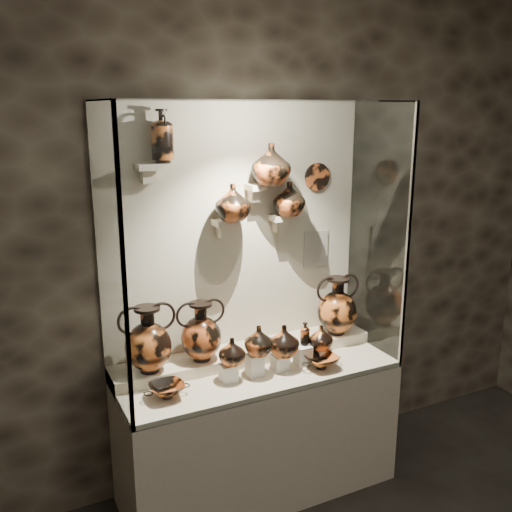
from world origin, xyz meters
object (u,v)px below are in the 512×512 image
Objects in this scene: jug_e at (321,338)px; kylix_left at (167,389)px; amphora_right at (337,305)px; jug_b at (259,340)px; ovoid_vase_c at (289,199)px; lekythos_tall at (162,132)px; amphora_mid at (201,331)px; amphora_left at (148,339)px; lekythos_small at (305,332)px; jug_a at (232,351)px; ovoid_vase_a at (233,202)px; ovoid_vase_b at (271,164)px; kylix_right at (321,361)px; jug_c at (284,341)px.

jug_e is 0.64× the size of kylix_left.
jug_e is at bearing -126.91° from amphora_right.
ovoid_vase_c reaches higher than jug_b.
amphora_mid is at bearing -36.98° from lekythos_tall.
amphora_left reaches higher than lekythos_small.
amphora_left is 1.15m from lekythos_tall.
ovoid_vase_c is at bearing -174.39° from amphora_right.
jug_b is 0.86× the size of ovoid_vase_c.
jug_a is (-0.85, -0.19, -0.08)m from amphora_right.
amphora_left is at bearing 170.67° from ovoid_vase_a.
ovoid_vase_a reaches higher than lekythos_small.
amphora_mid reaches higher than jug_b.
kylix_left is at bearing -152.66° from jug_a.
amphora_mid is at bearing -158.90° from ovoid_vase_b.
jug_e is at bearing -29.63° from lekythos_tall.
lekythos_small is at bearing -139.35° from amphora_right.
ovoid_vase_a is at bearing 133.22° from kylix_right.
jug_c is 1.23× the size of jug_e.
ovoid_vase_a is 0.90× the size of ovoid_vase_b.
kylix_right is 1.22m from ovoid_vase_b.
amphora_right is at bearing 25.54° from jug_b.
amphora_right is 2.17× the size of jug_b.
kylix_left is (-1.25, -0.22, -0.22)m from amphora_right.
jug_e reaches higher than kylix_right.
amphora_right is at bearing -20.71° from amphora_left.
kylix_left is (-1.00, -0.02, -0.11)m from jug_e.
ovoid_vase_b reaches higher than jug_b.
jug_c is 0.77× the size of kylix_right.
ovoid_vase_a is (-0.04, 0.25, 0.78)m from jug_b.
amphora_right is 1.78× the size of ovoid_vase_a.
lekythos_tall is (-0.27, 0.28, 1.22)m from jug_a.
jug_c is 0.79× the size of ovoid_vase_b.
jug_c is (0.17, 0.00, -0.03)m from jug_b.
ovoid_vase_a is at bearing 152.59° from jug_c.
amphora_mid is 2.24× the size of jug_a.
jug_c is 0.93× the size of ovoid_vase_c.
jug_b is at bearing 3.37° from kylix_left.
amphora_left is 2.41× the size of jug_a.
jug_b is 0.93× the size of jug_c.
amphora_mid is at bearing -165.84° from amphora_right.
ovoid_vase_c is (0.78, -0.03, -0.41)m from lekythos_tall.
ovoid_vase_b reaches higher than ovoid_vase_c.
lekythos_tall is 0.67m from ovoid_vase_b.
kylix_right is 1.09m from ovoid_vase_a.
lekythos_tall is at bearing 176.85° from jug_c.
kylix_right is at bearing 13.68° from jug_a.
ovoid_vase_c is (0.14, 0.02, -0.22)m from ovoid_vase_b.
amphora_left is at bearing 152.23° from jug_e.
kylix_right reaches higher than kylix_left.
ovoid_vase_c reaches higher than jug_e.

